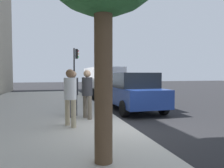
{
  "coord_description": "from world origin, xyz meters",
  "views": [
    {
      "loc": [
        -6.0,
        2.26,
        1.71
      ],
      "look_at": [
        1.9,
        0.06,
        1.33
      ],
      "focal_mm": 34.31,
      "sensor_mm": 36.0,
      "label": 1
    }
  ],
  "objects_px": {
    "pedestrian_at_meter": "(87,90)",
    "parked_van_far": "(102,80)",
    "parked_sedan_near": "(132,91)",
    "traffic_signal": "(75,63)",
    "pedestrian_bystander": "(70,93)",
    "parking_meter": "(104,89)",
    "parking_officer": "(73,90)"
  },
  "relations": [
    {
      "from": "parking_officer",
      "to": "parked_van_far",
      "type": "distance_m",
      "value": 8.26
    },
    {
      "from": "pedestrian_at_meter",
      "to": "parked_sedan_near",
      "type": "height_order",
      "value": "pedestrian_at_meter"
    },
    {
      "from": "parking_meter",
      "to": "pedestrian_bystander",
      "type": "bearing_deg",
      "value": 129.37
    },
    {
      "from": "pedestrian_bystander",
      "to": "parked_van_far",
      "type": "relative_size",
      "value": 0.33
    },
    {
      "from": "parked_sedan_near",
      "to": "traffic_signal",
      "type": "xyz_separation_m",
      "value": [
        7.76,
        1.85,
        1.68
      ]
    },
    {
      "from": "parking_officer",
      "to": "pedestrian_bystander",
      "type": "bearing_deg",
      "value": -70.32
    },
    {
      "from": "pedestrian_bystander",
      "to": "parked_sedan_near",
      "type": "xyz_separation_m",
      "value": [
        2.98,
        -3.11,
        -0.25
      ]
    },
    {
      "from": "parking_meter",
      "to": "parked_sedan_near",
      "type": "distance_m",
      "value": 2.69
    },
    {
      "from": "traffic_signal",
      "to": "parked_van_far",
      "type": "bearing_deg",
      "value": -129.49
    },
    {
      "from": "parking_officer",
      "to": "traffic_signal",
      "type": "relative_size",
      "value": 0.47
    },
    {
      "from": "parking_officer",
      "to": "parked_sedan_near",
      "type": "xyz_separation_m",
      "value": [
        1.5,
        -2.89,
        -0.23
      ]
    },
    {
      "from": "parking_meter",
      "to": "pedestrian_at_meter",
      "type": "xyz_separation_m",
      "value": [
        -0.04,
        0.6,
        -0.03
      ]
    },
    {
      "from": "pedestrian_at_meter",
      "to": "traffic_signal",
      "type": "xyz_separation_m",
      "value": [
        9.74,
        -0.6,
        1.44
      ]
    },
    {
      "from": "pedestrian_at_meter",
      "to": "parking_officer",
      "type": "height_order",
      "value": "pedestrian_at_meter"
    },
    {
      "from": "parked_sedan_near",
      "to": "parking_meter",
      "type": "bearing_deg",
      "value": 136.56
    },
    {
      "from": "parked_sedan_near",
      "to": "traffic_signal",
      "type": "distance_m",
      "value": 8.15
    },
    {
      "from": "parking_officer",
      "to": "traffic_signal",
      "type": "distance_m",
      "value": 9.43
    },
    {
      "from": "parking_meter",
      "to": "traffic_signal",
      "type": "height_order",
      "value": "traffic_signal"
    },
    {
      "from": "parked_van_far",
      "to": "traffic_signal",
      "type": "height_order",
      "value": "traffic_signal"
    },
    {
      "from": "traffic_signal",
      "to": "parking_officer",
      "type": "bearing_deg",
      "value": 173.59
    },
    {
      "from": "parking_meter",
      "to": "traffic_signal",
      "type": "xyz_separation_m",
      "value": [
        9.71,
        0.0,
        1.41
      ]
    },
    {
      "from": "pedestrian_at_meter",
      "to": "parked_van_far",
      "type": "relative_size",
      "value": 0.33
    },
    {
      "from": "parking_meter",
      "to": "pedestrian_at_meter",
      "type": "distance_m",
      "value": 0.61
    },
    {
      "from": "parking_officer",
      "to": "parked_sedan_near",
      "type": "height_order",
      "value": "parking_officer"
    },
    {
      "from": "parked_van_far",
      "to": "traffic_signal",
      "type": "bearing_deg",
      "value": 50.51
    },
    {
      "from": "pedestrian_bystander",
      "to": "parking_officer",
      "type": "distance_m",
      "value": 1.5
    },
    {
      "from": "pedestrian_bystander",
      "to": "traffic_signal",
      "type": "xyz_separation_m",
      "value": [
        10.75,
        -1.26,
        1.43
      ]
    },
    {
      "from": "pedestrian_at_meter",
      "to": "pedestrian_bystander",
      "type": "xyz_separation_m",
      "value": [
        -1.0,
        0.66,
        0.0
      ]
    },
    {
      "from": "parking_meter",
      "to": "traffic_signal",
      "type": "bearing_deg",
      "value": 0.02
    },
    {
      "from": "pedestrian_bystander",
      "to": "parked_sedan_near",
      "type": "height_order",
      "value": "pedestrian_bystander"
    },
    {
      "from": "parked_van_far",
      "to": "pedestrian_bystander",
      "type": "bearing_deg",
      "value": 161.38
    },
    {
      "from": "pedestrian_at_meter",
      "to": "parked_van_far",
      "type": "height_order",
      "value": "parked_van_far"
    }
  ]
}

